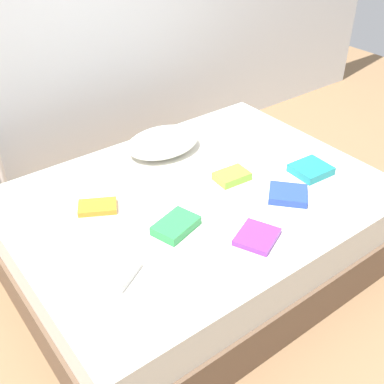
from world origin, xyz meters
name	(u,v)px	position (x,y,z in m)	size (l,w,h in m)	color
ground_plane	(197,261)	(0.00, 0.00, 0.00)	(8.00, 8.00, 0.00)	#93704C
bed	(197,229)	(0.00, 0.00, 0.25)	(2.00, 1.50, 0.50)	brown
pillow	(163,142)	(0.11, 0.49, 0.56)	(0.47, 0.34, 0.12)	white
textbook_orange	(98,207)	(-0.50, 0.20, 0.51)	(0.19, 0.12, 0.03)	orange
textbook_lime	(232,176)	(0.23, -0.01, 0.52)	(0.19, 0.13, 0.04)	#8CC638
textbook_purple	(257,237)	(-0.01, -0.47, 0.51)	(0.20, 0.17, 0.03)	purple
textbook_teal	(311,169)	(0.64, -0.23, 0.52)	(0.20, 0.19, 0.05)	teal
textbook_white	(118,273)	(-0.66, -0.29, 0.52)	(0.17, 0.14, 0.04)	white
textbook_green	(176,226)	(-0.27, -0.18, 0.52)	(0.22, 0.15, 0.05)	green
textbook_blue	(288,194)	(0.36, -0.32, 0.52)	(0.20, 0.18, 0.04)	#2847B7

